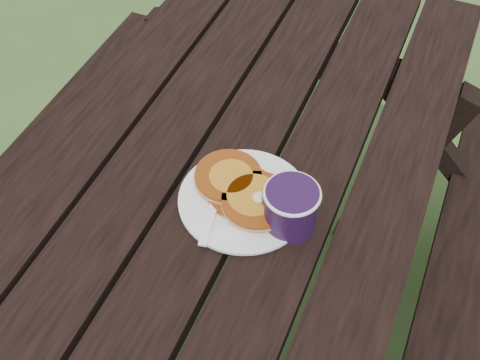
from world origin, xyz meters
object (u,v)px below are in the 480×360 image
at_px(coffee_cup, 291,206).
at_px(plate, 244,200).
at_px(pancake_stack, 243,190).
at_px(picnic_table, 203,327).

bearing_deg(coffee_cup, plate, 170.99).
bearing_deg(plate, pancake_stack, 122.88).
relative_size(picnic_table, plate, 7.64).
distance_m(plate, coffee_cup, 0.11).
bearing_deg(picnic_table, coffee_cup, 27.80).
xyz_separation_m(plate, pancake_stack, (-0.00, 0.01, 0.02)).
xyz_separation_m(pancake_stack, coffee_cup, (0.10, -0.02, 0.03)).
xyz_separation_m(picnic_table, plate, (0.06, 0.10, 0.39)).
bearing_deg(picnic_table, plate, 58.01).
relative_size(plate, pancake_stack, 1.19).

